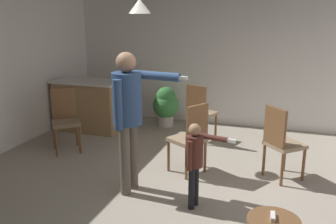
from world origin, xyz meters
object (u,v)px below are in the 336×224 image
object	(u,v)px
dining_chair_near_wall	(200,111)
spare_remote_on_table	(273,216)
person_adult	(128,108)
dining_chair_spare	(191,136)
dining_chair_by_counter	(281,140)
dining_chair_centre_back	(65,117)
potted_plant_corner	(166,105)
kitchen_counter	(89,105)
person_child	(195,156)

from	to	relation	value
dining_chair_near_wall	spare_remote_on_table	xyz separation A→B (m)	(1.39, -3.10, -0.01)
person_adult	dining_chair_spare	world-z (taller)	person_adult
dining_chair_by_counter	dining_chair_near_wall	world-z (taller)	same
dining_chair_spare	dining_chair_by_counter	bearing A→B (deg)	-50.07
dining_chair_centre_back	potted_plant_corner	xyz separation A→B (m)	(1.10, 1.75, -0.12)
kitchen_counter	potted_plant_corner	xyz separation A→B (m)	(1.29, 0.68, -0.05)
dining_chair_by_counter	spare_remote_on_table	size ratio (longest dim) A/B	7.69
person_adult	dining_chair_by_counter	world-z (taller)	person_adult
person_adult	potted_plant_corner	world-z (taller)	person_adult
person_child	dining_chair_near_wall	bearing A→B (deg)	-156.10
kitchen_counter	potted_plant_corner	bearing A→B (deg)	27.83
dining_chair_by_counter	kitchen_counter	bearing A→B (deg)	-150.92
kitchen_counter	person_adult	bearing A→B (deg)	-49.49
spare_remote_on_table	kitchen_counter	bearing A→B (deg)	138.80
dining_chair_centre_back	potted_plant_corner	world-z (taller)	dining_chair_centre_back
potted_plant_corner	spare_remote_on_table	bearing A→B (deg)	-59.44
potted_plant_corner	spare_remote_on_table	size ratio (longest dim) A/B	5.98
person_child	spare_remote_on_table	bearing A→B (deg)	56.84
dining_chair_near_wall	dining_chair_spare	bearing A→B (deg)	-62.16
dining_chair_by_counter	dining_chair_near_wall	bearing A→B (deg)	-173.00
person_adult	person_child	size ratio (longest dim) A/B	1.74
person_adult	person_child	world-z (taller)	person_adult
person_adult	potted_plant_corner	size ratio (longest dim) A/B	2.23
person_adult	dining_chair_centre_back	bearing A→B (deg)	-116.32
person_adult	dining_chair_near_wall	size ratio (longest dim) A/B	1.73
dining_chair_by_counter	dining_chair_spare	bearing A→B (deg)	-123.48
spare_remote_on_table	dining_chair_spare	bearing A→B (deg)	123.82
dining_chair_by_counter	spare_remote_on_table	distance (m)	1.95
dining_chair_spare	spare_remote_on_table	size ratio (longest dim) A/B	7.69
person_adult	dining_chair_by_counter	size ratio (longest dim) A/B	1.73
dining_chair_by_counter	dining_chair_spare	xyz separation A→B (m)	(-1.17, -0.20, 0.00)
spare_remote_on_table	dining_chair_near_wall	bearing A→B (deg)	114.07
kitchen_counter	potted_plant_corner	size ratio (longest dim) A/B	1.62
person_adult	dining_chair_centre_back	size ratio (longest dim) A/B	1.73
potted_plant_corner	kitchen_counter	bearing A→B (deg)	-152.17
dining_chair_centre_back	dining_chair_spare	bearing A→B (deg)	133.92
person_child	potted_plant_corner	bearing A→B (deg)	-143.87
dining_chair_centre_back	potted_plant_corner	distance (m)	2.08
dining_chair_by_counter	dining_chair_centre_back	xyz separation A→B (m)	(-3.32, 0.05, 0.00)
dining_chair_centre_back	dining_chair_spare	xyz separation A→B (m)	(2.15, -0.25, 0.00)
dining_chair_near_wall	kitchen_counter	bearing A→B (deg)	-160.37
person_child	dining_chair_by_counter	world-z (taller)	dining_chair_by_counter
dining_chair_near_wall	dining_chair_spare	xyz separation A→B (m)	(0.21, -1.35, 0.00)
dining_chair_spare	potted_plant_corner	distance (m)	2.27
dining_chair_by_counter	dining_chair_spare	distance (m)	1.18
person_adult	potted_plant_corner	distance (m)	2.87
spare_remote_on_table	person_adult	bearing A→B (deg)	150.04
potted_plant_corner	dining_chair_centre_back	bearing A→B (deg)	-122.16
person_adult	dining_chair_near_wall	bearing A→B (deg)	176.28
person_adult	dining_chair_spare	xyz separation A→B (m)	(0.57, 0.75, -0.53)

